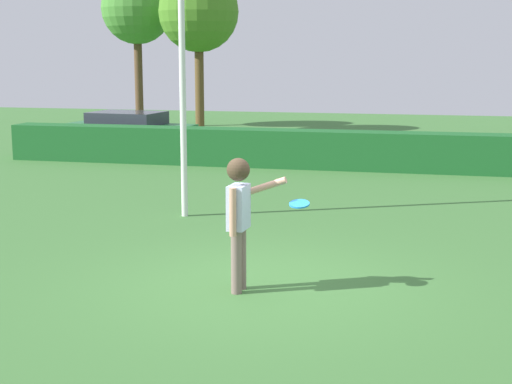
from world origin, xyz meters
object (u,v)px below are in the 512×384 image
at_px(person, 239,209).
at_px(parked_car_green, 127,130).
at_px(frisbee, 299,204).
at_px(oak_tree, 137,10).
at_px(lamppost, 182,44).
at_px(maple_tree, 199,13).

distance_m(person, parked_car_green, 15.08).
relative_size(frisbee, oak_tree, 0.04).
xyz_separation_m(lamppost, oak_tree, (-7.52, 16.60, 1.59)).
relative_size(frisbee, maple_tree, 0.04).
relative_size(person, frisbee, 6.67).
bearing_deg(person, frisbee, 10.69).
distance_m(frisbee, oak_tree, 23.55).
bearing_deg(parked_car_green, person, -61.94).
bearing_deg(parked_car_green, frisbee, -59.17).
height_order(lamppost, oak_tree, oak_tree).
bearing_deg(parked_car_green, maple_tree, 85.48).
relative_size(person, maple_tree, 0.29).
bearing_deg(oak_tree, parked_car_green, -71.03).
bearing_deg(person, parked_car_green, 118.06).
xyz_separation_m(lamppost, maple_tree, (-4.41, 15.17, 1.36)).
bearing_deg(oak_tree, person, -65.10).
xyz_separation_m(parked_car_green, oak_tree, (-2.62, 7.61, 4.17)).
xyz_separation_m(person, frisbee, (0.76, 0.14, 0.08)).
height_order(frisbee, parked_car_green, parked_car_green).
height_order(person, parked_car_green, person).
bearing_deg(maple_tree, parked_car_green, -94.52).
xyz_separation_m(maple_tree, oak_tree, (-3.10, 1.43, 0.24)).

